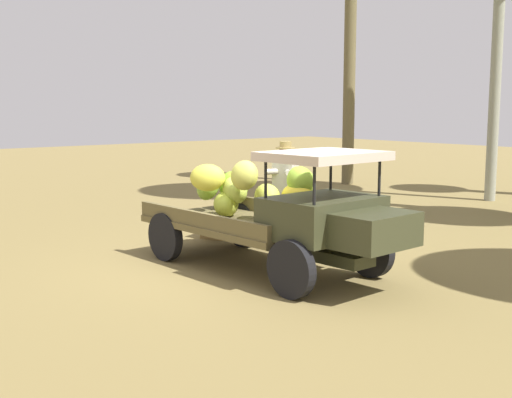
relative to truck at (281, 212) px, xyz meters
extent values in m
plane|color=olive|center=(-0.56, -0.29, -0.88)|extent=(60.00, 60.00, 0.00)
cube|color=#353721|center=(-0.36, -0.09, -0.45)|extent=(4.02, 0.63, 0.16)
cylinder|color=black|center=(1.05, 0.78, -0.50)|extent=(0.77, 0.18, 0.76)
cylinder|color=black|center=(1.13, -0.82, -0.50)|extent=(0.77, 0.18, 0.76)
cylinder|color=black|center=(-1.74, 0.64, -0.50)|extent=(0.77, 0.18, 0.76)
cylinder|color=black|center=(-1.66, -0.96, -0.50)|extent=(0.77, 0.18, 0.76)
cube|color=brown|center=(-0.80, -0.12, -0.27)|extent=(3.08, 1.86, 0.10)
cube|color=brown|center=(-0.84, 0.68, -0.11)|extent=(3.00, 0.23, 0.22)
cube|color=brown|center=(-0.77, -0.92, -0.11)|extent=(3.00, 0.23, 0.22)
cube|color=#353721|center=(0.89, -0.03, 0.05)|extent=(1.17, 1.57, 0.55)
cube|color=#353721|center=(1.79, 0.01, 0.00)|extent=(0.75, 1.10, 0.44)
cylinder|color=black|center=(1.30, 0.63, 0.60)|extent=(0.04, 0.04, 0.55)
cylinder|color=black|center=(1.36, -0.66, 0.60)|extent=(0.04, 0.04, 0.55)
cylinder|color=black|center=(0.42, 0.59, 0.60)|extent=(0.04, 0.04, 0.55)
cylinder|color=black|center=(0.49, -0.70, 0.60)|extent=(0.04, 0.04, 0.55)
cube|color=beige|center=(0.89, -0.03, 0.88)|extent=(1.29, 1.58, 0.12)
ellipsoid|color=#BFBE49|center=(-0.66, -0.16, 0.50)|extent=(0.53, 0.52, 0.53)
ellipsoid|color=#B9C442|center=(-0.54, 0.20, 0.14)|extent=(0.76, 0.70, 0.51)
ellipsoid|color=#96C43C|center=(-1.87, 0.02, 0.21)|extent=(0.72, 0.72, 0.60)
ellipsoid|color=#85AC2E|center=(-0.17, 0.56, 0.38)|extent=(0.74, 0.78, 0.66)
ellipsoid|color=yellow|center=(-0.16, 0.50, 0.12)|extent=(0.68, 0.58, 0.61)
ellipsoid|color=#8DBD2C|center=(-1.75, 0.46, 0.18)|extent=(0.62, 0.48, 0.55)
ellipsoid|color=#AEC146|center=(-1.17, 0.04, 0.20)|extent=(0.74, 0.71, 0.55)
ellipsoid|color=#AABC39|center=(-1.27, -0.06, -0.02)|extent=(0.78, 0.78, 0.54)
ellipsoid|color=#D4CC3F|center=(-1.44, -0.30, 0.40)|extent=(0.69, 0.69, 0.48)
cylinder|color=#545368|center=(-1.08, 1.20, -0.43)|extent=(0.15, 0.15, 0.90)
cylinder|color=#545368|center=(-1.33, 1.12, -0.43)|extent=(0.15, 0.15, 0.90)
cube|color=#B8B2A3|center=(-1.21, 1.16, 0.34)|extent=(0.45, 0.34, 0.64)
cylinder|color=#B8B2A3|center=(-1.08, 1.09, 0.43)|extent=(0.38, 0.31, 0.10)
cylinder|color=#B8B2A3|center=(-1.28, 1.04, 0.43)|extent=(0.24, 0.41, 0.10)
sphere|color=#936644|center=(-1.21, 1.16, 0.77)|extent=(0.22, 0.22, 0.22)
cylinder|color=olive|center=(-1.21, 1.16, 0.83)|extent=(0.34, 0.34, 0.02)
cylinder|color=olive|center=(-1.21, 1.16, 0.89)|extent=(0.20, 0.20, 0.10)
cube|color=olive|center=(-2.60, 0.76, -0.64)|extent=(0.66, 0.66, 0.48)
ellipsoid|color=gold|center=(-1.73, 2.27, -0.70)|extent=(0.56, 0.43, 0.37)
cylinder|color=brown|center=(-6.94, 8.86, 2.43)|extent=(0.36, 0.36, 6.63)
cylinder|color=gray|center=(-2.09, 8.99, 2.50)|extent=(0.28, 0.28, 6.77)
camera|label=1|loc=(7.17, -6.31, 1.55)|focal=46.46mm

